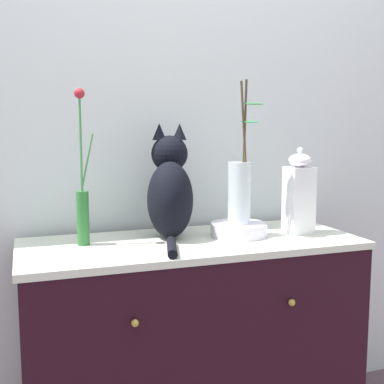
# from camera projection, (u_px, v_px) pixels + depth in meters

# --- Properties ---
(wall_back) EXTENTS (4.40, 0.08, 2.60)m
(wall_back) POSITION_uv_depth(u_px,v_px,m) (167.00, 116.00, 2.07)
(wall_back) COLOR silver
(wall_back) RESTS_ON ground_plane
(sideboard) EXTENTS (1.25, 0.52, 0.84)m
(sideboard) POSITION_uv_depth(u_px,v_px,m) (192.00, 348.00, 1.88)
(sideboard) COLOR black
(sideboard) RESTS_ON ground_plane
(cat_sitting) EXTENTS (0.23, 0.46, 0.43)m
(cat_sitting) POSITION_uv_depth(u_px,v_px,m) (170.00, 190.00, 1.86)
(cat_sitting) COLOR black
(cat_sitting) RESTS_ON sideboard
(vase_slim_green) EXTENTS (0.07, 0.04, 0.55)m
(vase_slim_green) POSITION_uv_depth(u_px,v_px,m) (83.00, 201.00, 1.73)
(vase_slim_green) COLOR #2A6A2E
(vase_slim_green) RESTS_ON sideboard
(bowl_porcelain) EXTENTS (0.22, 0.22, 0.05)m
(bowl_porcelain) POSITION_uv_depth(u_px,v_px,m) (239.00, 229.00, 1.90)
(bowl_porcelain) COLOR white
(bowl_porcelain) RESTS_ON sideboard
(vase_glass_clear) EXTENTS (0.11, 0.13, 0.54)m
(vase_glass_clear) POSITION_uv_depth(u_px,v_px,m) (240.00, 189.00, 1.88)
(vase_glass_clear) COLOR silver
(vase_glass_clear) RESTS_ON bowl_porcelain
(jar_lidded_porcelain) EXTENTS (0.10, 0.10, 0.34)m
(jar_lidded_porcelain) POSITION_uv_depth(u_px,v_px,m) (299.00, 195.00, 1.93)
(jar_lidded_porcelain) COLOR white
(jar_lidded_porcelain) RESTS_ON sideboard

